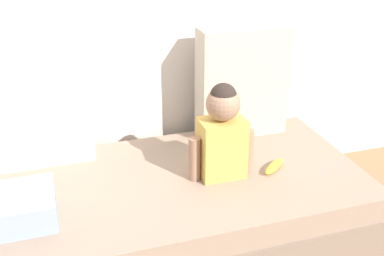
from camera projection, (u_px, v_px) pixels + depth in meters
ground_plane at (167, 244)px, 2.37m from camera, size 12.00×12.00×0.00m
couch at (166, 213)px, 2.29m from camera, size 1.94×0.93×0.38m
throw_pillow_left at (36, 114)px, 2.26m from camera, size 0.51×0.16×0.51m
throw_pillow_right at (242, 82)px, 2.53m from camera, size 0.49×0.16×0.60m
toddler at (222, 132)px, 2.15m from camera, size 0.32×0.16×0.46m
banana at (274, 166)px, 2.28m from camera, size 0.16×0.14×0.04m
folded_blanket at (5, 210)px, 1.89m from camera, size 0.40×0.28×0.12m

